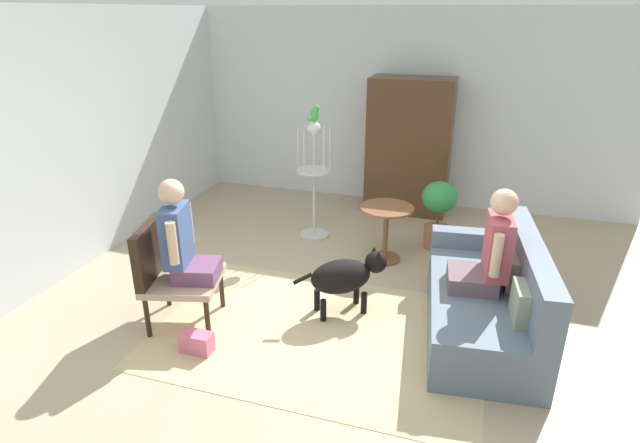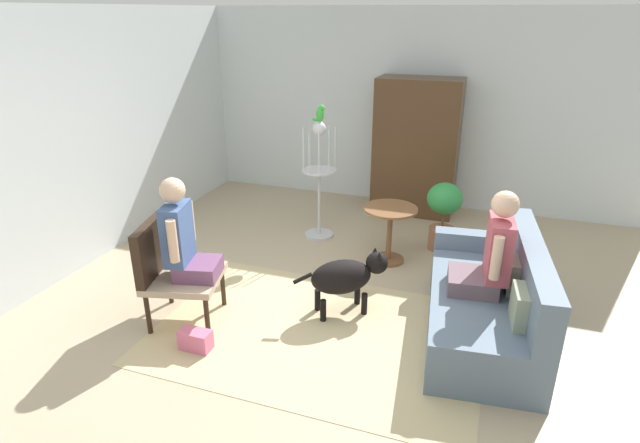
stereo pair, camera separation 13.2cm
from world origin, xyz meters
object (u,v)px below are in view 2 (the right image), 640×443
Objects in this scene: bird_cage_stand at (319,178)px; armoire_cabinet at (416,147)px; person_on_couch at (491,253)px; couch at (489,302)px; person_on_armchair at (183,237)px; handbag at (196,340)px; potted_plant at (444,210)px; parrot at (320,114)px; round_end_table at (390,226)px; dog at (346,276)px; armchair at (169,265)px.

armoire_cabinet is at bearing 53.13° from bird_cage_stand.
couch is at bearing 35.98° from person_on_couch.
couch is at bearing 14.44° from person_on_armchair.
person_on_armchair is (-2.55, -0.66, 0.51)m from couch.
handbag is (-1.13, -3.79, -0.82)m from armoire_cabinet.
potted_plant is 3.16m from handbag.
parrot is 1.68m from armoire_cabinet.
person_on_armchair is 2.32m from parrot.
person_on_armchair is 1.41× the size of round_end_table.
bird_cage_stand is at bearing -175.41° from potted_plant.
parrot reaches higher than round_end_table.
armoire_cabinet is (-0.54, 1.14, 0.42)m from potted_plant.
armoire_cabinet is at bearing 73.37° from handbag.
person_on_couch is 1.28m from dog.
dog is at bearing -62.96° from parrot.
couch is at bearing -44.74° from round_end_table.
bird_cage_stand is (0.48, 2.15, -0.06)m from person_on_armchair.
person_on_armchair is 0.49× the size of armoire_cabinet.
handbag is (-1.15, -2.14, -0.33)m from round_end_table.
person_on_couch reaches higher than handbag.
armchair is 0.32m from person_on_armchair.
handbag is at bearing -94.29° from bird_cage_stand.
bird_cage_stand is 0.79× the size of armoire_cabinet.
potted_plant is (0.51, 0.51, 0.07)m from round_end_table.
potted_plant is (0.66, 1.69, 0.11)m from dog.
armchair reaches higher than handbag.
parrot is (-2.01, 1.53, 0.74)m from person_on_couch.
parrot reaches higher than dog.
bird_cage_stand reaches higher than potted_plant.
potted_plant is at bearing -64.77° from armoire_cabinet.
potted_plant is at bearing 68.47° from dog.
armchair is at bearing -106.38° from parrot.
person_on_armchair is 1.18× the size of dog.
couch is 2.13× the size of person_on_couch.
armchair reaches higher than couch.
person_on_armchair is 1.11× the size of potted_plant.
couch is 1.26m from dog.
armchair is at bearing -106.04° from bird_cage_stand.
person_on_couch is at bearing -46.70° from round_end_table.
couch reaches higher than round_end_table.
person_on_couch reaches higher than couch.
bird_cage_stand reaches higher than armchair.
person_on_couch reaches higher than dog.
armchair is at bearing -114.52° from armoire_cabinet.
armoire_cabinet is at bearing 112.33° from couch.
bird_cage_stand is at bearing -126.87° from armoire_cabinet.
bird_cage_stand is (-0.96, 0.40, 0.33)m from round_end_table.
person_on_armchair is at bearing 14.26° from armchair.
round_end_table is 2.45m from handbag.
bird_cage_stand is at bearing 157.68° from round_end_table.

